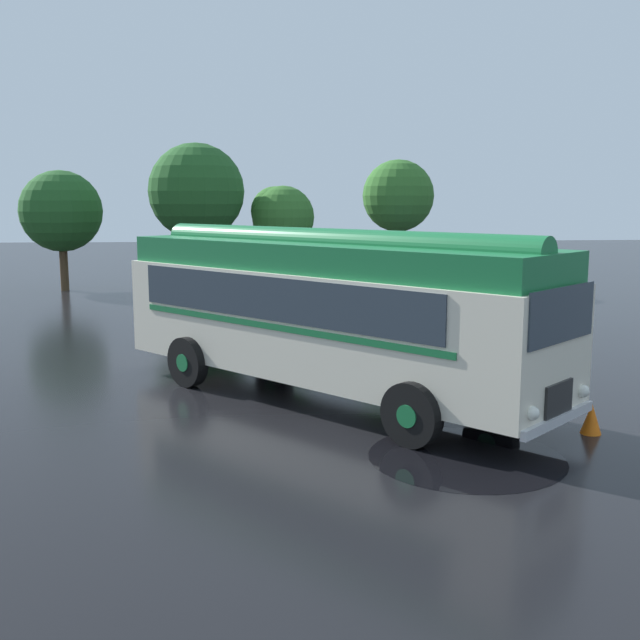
# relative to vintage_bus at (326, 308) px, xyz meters

# --- Properties ---
(ground_plane) EXTENTS (120.00, 120.00, 0.00)m
(ground_plane) POSITION_rel_vintage_bus_xyz_m (0.55, 0.07, -1.89)
(ground_plane) COLOR black
(vintage_bus) EXTENTS (8.64, 9.06, 3.49)m
(vintage_bus) POSITION_rel_vintage_bus_xyz_m (0.00, 0.00, 0.00)
(vintage_bus) COLOR silver
(vintage_bus) RESTS_ON ground
(car_near_left) EXTENTS (1.98, 4.21, 1.66)m
(car_near_left) POSITION_rel_vintage_bus_xyz_m (-2.99, 14.06, -1.05)
(car_near_left) COLOR black
(car_near_left) RESTS_ON ground
(car_mid_left) EXTENTS (2.04, 4.24, 1.66)m
(car_mid_left) POSITION_rel_vintage_bus_xyz_m (-0.19, 13.61, -1.05)
(car_mid_left) COLOR #B7BABF
(car_mid_left) RESTS_ON ground
(car_mid_right) EXTENTS (1.98, 4.21, 1.66)m
(car_mid_right) POSITION_rel_vintage_bus_xyz_m (2.46, 14.28, -1.05)
(car_mid_right) COLOR silver
(car_mid_right) RESTS_ON ground
(car_far_right) EXTENTS (2.39, 4.39, 1.66)m
(car_far_right) POSITION_rel_vintage_bus_xyz_m (5.38, 13.86, -1.05)
(car_far_right) COLOR navy
(car_far_right) RESTS_ON ground
(tree_far_left) EXTENTS (3.62, 3.62, 5.38)m
(tree_far_left) POSITION_rel_vintage_bus_xyz_m (-10.30, 19.58, 1.65)
(tree_far_left) COLOR #4C3823
(tree_far_left) RESTS_ON ground
(tree_left_of_centre) EXTENTS (4.20, 4.20, 6.53)m
(tree_left_of_centre) POSITION_rel_vintage_bus_xyz_m (-4.05, 18.63, 2.49)
(tree_left_of_centre) COLOR #4C3823
(tree_left_of_centre) RESTS_ON ground
(tree_centre) EXTENTS (2.86, 2.81, 4.70)m
(tree_centre) POSITION_rel_vintage_bus_xyz_m (-0.42, 19.17, 1.48)
(tree_centre) COLOR #4C3823
(tree_centre) RESTS_ON ground
(tree_right_of_centre) EXTENTS (3.30, 3.30, 5.90)m
(tree_right_of_centre) POSITION_rel_vintage_bus_xyz_m (5.09, 19.63, 2.31)
(tree_right_of_centre) COLOR #4C3823
(tree_right_of_centre) RESTS_ON ground
(traffic_cone) EXTENTS (0.36, 0.36, 0.55)m
(traffic_cone) POSITION_rel_vintage_bus_xyz_m (4.42, -2.69, -1.62)
(traffic_cone) COLOR orange
(traffic_cone) RESTS_ON ground
(puddle_patch) EXTENTS (3.12, 3.12, 0.01)m
(puddle_patch) POSITION_rel_vintage_bus_xyz_m (1.92, -3.72, -1.89)
(puddle_patch) COLOR black
(puddle_patch) RESTS_ON ground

